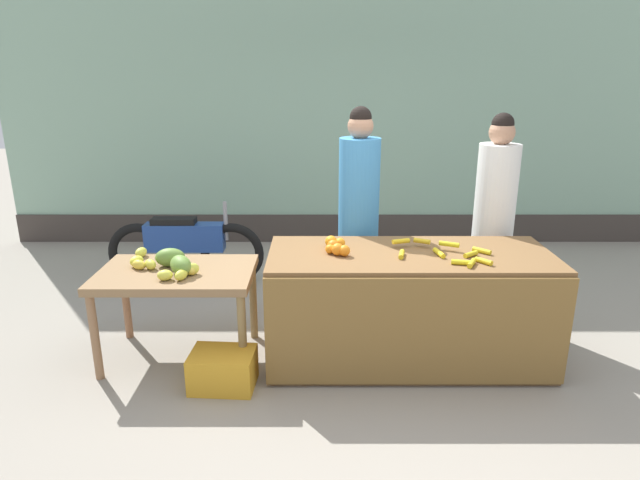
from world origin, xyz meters
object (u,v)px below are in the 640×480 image
(vendor_woman_blue_shirt, at_px, (359,218))
(produce_crate, at_px, (223,370))
(produce_sack, at_px, (294,283))
(vendor_woman_white_shirt, at_px, (494,220))
(parked_motorcycle, at_px, (186,247))

(vendor_woman_blue_shirt, relative_size, produce_crate, 4.21)
(vendor_woman_blue_shirt, distance_m, produce_sack, 0.92)
(vendor_woman_white_shirt, distance_m, produce_sack, 1.85)
(produce_sack, bearing_deg, vendor_woman_white_shirt, -6.55)
(produce_crate, relative_size, produce_sack, 0.87)
(vendor_woman_white_shirt, height_order, produce_sack, vendor_woman_white_shirt)
(vendor_woman_white_shirt, xyz_separation_m, parked_motorcycle, (-2.86, 0.82, -0.51))
(vendor_woman_blue_shirt, relative_size, vendor_woman_white_shirt, 1.03)
(produce_sack, bearing_deg, parked_motorcycle, 151.17)
(vendor_woman_white_shirt, bearing_deg, parked_motorcycle, 163.94)
(vendor_woman_white_shirt, xyz_separation_m, produce_crate, (-2.15, -1.11, -0.78))
(produce_crate, distance_m, produce_sack, 1.38)
(vendor_woman_blue_shirt, height_order, produce_crate, vendor_woman_blue_shirt)
(vendor_woman_blue_shirt, bearing_deg, produce_crate, -132.67)
(parked_motorcycle, distance_m, produce_crate, 2.07)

